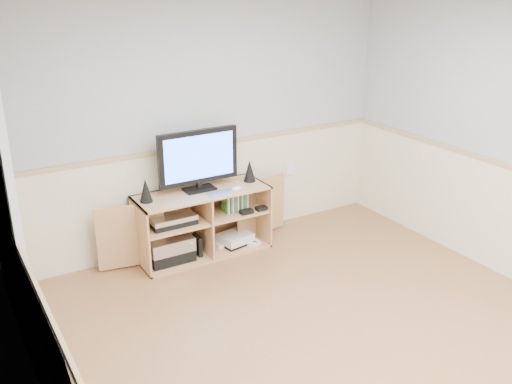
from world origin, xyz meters
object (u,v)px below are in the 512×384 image
at_px(media_cabinet, 200,220).
at_px(monitor, 198,158).
at_px(game_consoles, 234,239).
at_px(keyboard, 223,192).

xyz_separation_m(media_cabinet, monitor, (0.00, -0.01, 0.64)).
relative_size(media_cabinet, game_consoles, 4.41).
height_order(media_cabinet, keyboard, keyboard).
relative_size(media_cabinet, monitor, 2.54).
xyz_separation_m(media_cabinet, game_consoles, (0.33, -0.07, -0.26)).
bearing_deg(monitor, media_cabinet, 90.00).
distance_m(media_cabinet, keyboard, 0.41).
bearing_deg(media_cabinet, game_consoles, -11.75).
bearing_deg(game_consoles, media_cabinet, 168.25).
bearing_deg(keyboard, monitor, 124.34).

